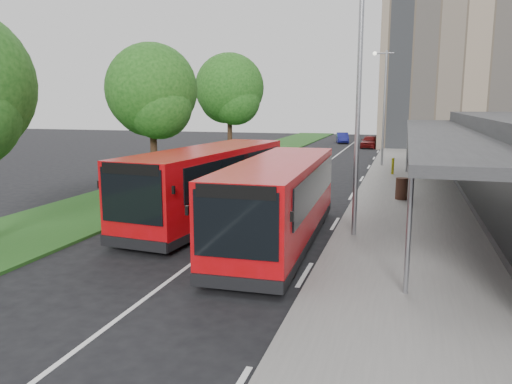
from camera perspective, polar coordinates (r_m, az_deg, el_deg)
ground at (r=16.41m, az=-4.47°, el=-6.04°), size 120.00×120.00×0.00m
pavement at (r=34.98m, az=16.96°, el=2.33°), size 5.00×80.00×0.15m
grass_verge at (r=37.22m, az=-3.49°, el=3.16°), size 5.00×80.00×0.10m
lane_centre_line at (r=30.58m, az=5.66°, el=1.52°), size 0.12×70.00×0.01m
kerb_dashes at (r=34.08m, az=12.41°, el=2.22°), size 0.12×56.00×0.01m
office_block at (r=57.46m, az=25.62°, el=13.61°), size 22.00×12.00×18.00m
tree_mid at (r=26.94m, az=-11.79°, el=10.72°), size 4.75×4.75×7.64m
tree_far at (r=37.95m, az=-3.04°, el=11.27°), size 5.12×5.12×8.24m
lamp_post_near at (r=16.77m, az=11.34°, el=10.47°), size 1.44×0.28×8.00m
lamp_post_far at (r=36.72m, az=14.35°, el=10.08°), size 1.44×0.28×8.00m
bus_main at (r=16.19m, az=2.67°, el=-1.10°), size 2.81×9.80×2.75m
bus_second at (r=19.47m, az=-5.40°, el=0.92°), size 3.47×10.23×2.84m
litter_bin at (r=24.09m, az=16.30°, el=0.38°), size 0.71×0.71×1.00m
bollard at (r=32.47m, az=15.36°, el=2.87°), size 0.22×0.22×1.01m
car_near at (r=52.84m, az=12.85°, el=5.66°), size 1.77×3.94×1.31m
car_far at (r=58.74m, az=9.85°, el=6.13°), size 1.93×3.80×1.19m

